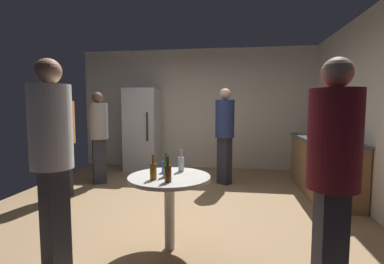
% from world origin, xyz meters
% --- Properties ---
extents(ground_plane, '(5.20, 5.20, 0.10)m').
position_xyz_m(ground_plane, '(0.00, 0.00, -0.05)').
color(ground_plane, '#9E7C56').
extents(wall_back, '(5.32, 0.06, 2.70)m').
position_xyz_m(wall_back, '(0.00, 2.63, 1.35)').
color(wall_back, silver).
rests_on(wall_back, ground_plane).
extents(wall_side_right, '(0.06, 5.20, 2.70)m').
position_xyz_m(wall_side_right, '(2.63, 0.00, 1.35)').
color(wall_side_right, silver).
rests_on(wall_side_right, ground_plane).
extents(refrigerator, '(0.70, 0.68, 1.80)m').
position_xyz_m(refrigerator, '(-1.13, 2.20, 0.90)').
color(refrigerator, silver).
rests_on(refrigerator, ground_plane).
extents(kitchen_counter, '(0.64, 1.91, 0.90)m').
position_xyz_m(kitchen_counter, '(2.28, 0.93, 0.45)').
color(kitchen_counter, olive).
rests_on(kitchen_counter, ground_plane).
extents(kettle, '(0.24, 0.17, 0.18)m').
position_xyz_m(kettle, '(2.23, 1.29, 0.97)').
color(kettle, '#B2B2B7').
rests_on(kettle, kitchen_counter).
extents(wine_bottle_on_counter, '(0.08, 0.08, 0.31)m').
position_xyz_m(wine_bottle_on_counter, '(2.29, 0.83, 1.02)').
color(wine_bottle_on_counter, '#3F141E').
rests_on(wine_bottle_on_counter, kitchen_counter).
extents(beer_bottle_on_counter, '(0.06, 0.06, 0.23)m').
position_xyz_m(beer_bottle_on_counter, '(2.36, 0.52, 0.98)').
color(beer_bottle_on_counter, '#26662D').
rests_on(beer_bottle_on_counter, kitchen_counter).
extents(foreground_table, '(0.80, 0.80, 0.73)m').
position_xyz_m(foreground_table, '(0.23, -1.16, 0.63)').
color(foreground_table, beige).
rests_on(foreground_table, ground_plane).
extents(beer_bottle_amber, '(0.06, 0.06, 0.23)m').
position_xyz_m(beer_bottle_amber, '(0.11, -1.31, 0.82)').
color(beer_bottle_amber, '#8C5919').
rests_on(beer_bottle_amber, foreground_table).
extents(beer_bottle_brown, '(0.06, 0.06, 0.23)m').
position_xyz_m(beer_bottle_brown, '(0.26, -1.37, 0.82)').
color(beer_bottle_brown, '#593314').
rests_on(beer_bottle_brown, foreground_table).
extents(beer_bottle_green, '(0.06, 0.06, 0.23)m').
position_xyz_m(beer_bottle_green, '(0.20, -1.18, 0.82)').
color(beer_bottle_green, '#26662D').
rests_on(beer_bottle_green, foreground_table).
extents(beer_bottle_clear, '(0.06, 0.06, 0.23)m').
position_xyz_m(beer_bottle_clear, '(0.31, -0.96, 0.82)').
color(beer_bottle_clear, silver).
rests_on(beer_bottle_clear, foreground_table).
extents(plastic_cup_blue, '(0.08, 0.08, 0.11)m').
position_xyz_m(plastic_cup_blue, '(0.16, -1.02, 0.79)').
color(plastic_cup_blue, blue).
rests_on(plastic_cup_blue, foreground_table).
extents(person_in_navy_shirt, '(0.48, 0.48, 1.73)m').
position_xyz_m(person_in_navy_shirt, '(0.70, 1.28, 1.01)').
color(person_in_navy_shirt, '#2D2D38').
rests_on(person_in_navy_shirt, ground_plane).
extents(person_in_maroon_shirt, '(0.35, 0.35, 1.73)m').
position_xyz_m(person_in_maroon_shirt, '(1.50, -1.80, 1.01)').
color(person_in_maroon_shirt, '#2D2D38').
rests_on(person_in_maroon_shirt, ground_plane).
extents(person_in_gray_shirt, '(0.47, 0.47, 1.67)m').
position_xyz_m(person_in_gray_shirt, '(-1.57, 0.99, 0.97)').
color(person_in_gray_shirt, '#2D2D38').
rests_on(person_in_gray_shirt, ground_plane).
extents(person_in_white_shirt, '(0.46, 0.46, 1.80)m').
position_xyz_m(person_in_white_shirt, '(-0.67, -1.63, 1.06)').
color(person_in_white_shirt, '#2D2D38').
rests_on(person_in_white_shirt, ground_plane).
extents(person_in_orange_shirt, '(0.47, 0.47, 1.69)m').
position_xyz_m(person_in_orange_shirt, '(-1.78, 0.25, 0.99)').
color(person_in_orange_shirt, '#2D2D38').
rests_on(person_in_orange_shirt, ground_plane).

